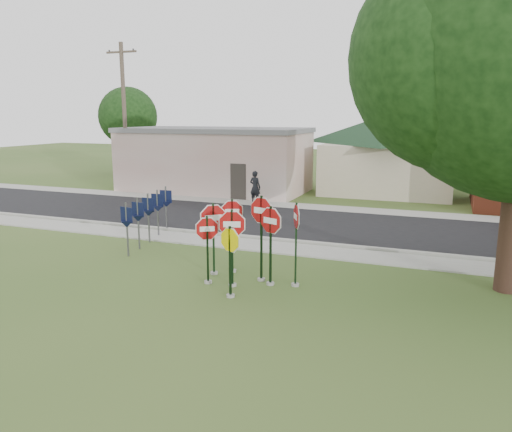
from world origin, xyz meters
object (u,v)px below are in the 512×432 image
at_px(stop_sign_left, 207,242).
at_px(stop_sign_center, 232,237).
at_px(pedestrian, 255,187).
at_px(stop_sign_yellow, 230,254).
at_px(utility_pole_near, 125,116).

bearing_deg(stop_sign_left, stop_sign_center, 1.36).
height_order(stop_sign_left, pedestrian, stop_sign_left).
height_order(stop_sign_center, pedestrian, stop_sign_center).
height_order(stop_sign_yellow, stop_sign_left, stop_sign_left).
distance_m(stop_sign_left, pedestrian, 13.60).
relative_size(stop_sign_center, stop_sign_left, 1.12).
bearing_deg(utility_pole_near, stop_sign_center, -45.86).
relative_size(stop_sign_yellow, pedestrian, 1.15).
height_order(stop_sign_center, stop_sign_yellow, stop_sign_center).
relative_size(stop_sign_center, utility_pole_near, 0.26).
bearing_deg(utility_pole_near, stop_sign_yellow, -46.88).
distance_m(stop_sign_center, utility_pole_near, 20.18).
bearing_deg(stop_sign_yellow, utility_pole_near, 133.12).
xyz_separation_m(stop_sign_center, utility_pole_near, (-13.85, 14.27, 3.44)).
distance_m(stop_sign_yellow, utility_pole_near, 21.05).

